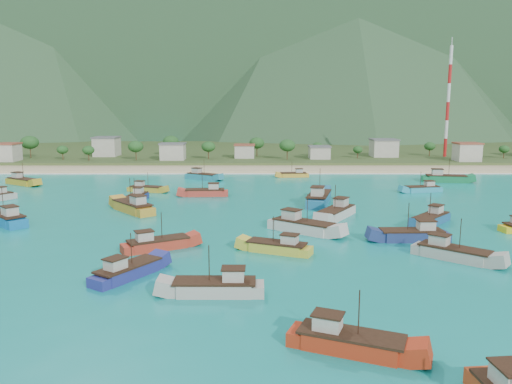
{
  "coord_description": "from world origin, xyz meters",
  "views": [
    {
      "loc": [
        -1.58,
        -88.25,
        21.44
      ],
      "look_at": [
        -1.32,
        18.0,
        3.0
      ],
      "focal_mm": 35.0,
      "sensor_mm": 36.0,
      "label": 1
    }
  ],
  "objects_px": {
    "boat_2": "(22,182)",
    "boat_15": "(413,236)",
    "boat_20": "(294,175)",
    "boat_29": "(319,199)",
    "boat_9": "(423,189)",
    "boat_19": "(337,213)",
    "boat_21": "(146,189)",
    "boat_25": "(349,343)",
    "boat_18": "(157,245)",
    "boat_27": "(133,208)",
    "boat_17": "(217,288)",
    "boat_11": "(278,248)",
    "boat_12": "(453,254)",
    "boat_10": "(445,179)",
    "boat_5": "(206,193)",
    "boat_8": "(302,227)",
    "boat_24": "(136,198)",
    "boat_14": "(431,220)",
    "boat_28": "(128,272)",
    "radio_tower": "(448,102)",
    "boat_23": "(6,219)",
    "boat_3": "(202,177)"
  },
  "relations": [
    {
      "from": "boat_17",
      "to": "boat_15",
      "type": "bearing_deg",
      "value": -51.71
    },
    {
      "from": "boat_28",
      "to": "boat_29",
      "type": "distance_m",
      "value": 56.81
    },
    {
      "from": "radio_tower",
      "to": "boat_10",
      "type": "distance_m",
      "value": 63.78
    },
    {
      "from": "boat_10",
      "to": "boat_15",
      "type": "bearing_deg",
      "value": -15.91
    },
    {
      "from": "boat_12",
      "to": "boat_25",
      "type": "height_order",
      "value": "boat_12"
    },
    {
      "from": "boat_5",
      "to": "boat_24",
      "type": "relative_size",
      "value": 1.03
    },
    {
      "from": "boat_11",
      "to": "boat_18",
      "type": "distance_m",
      "value": 18.27
    },
    {
      "from": "boat_10",
      "to": "boat_5",
      "type": "bearing_deg",
      "value": -62.71
    },
    {
      "from": "boat_25",
      "to": "boat_18",
      "type": "bearing_deg",
      "value": -121.44
    },
    {
      "from": "boat_18",
      "to": "boat_19",
      "type": "bearing_deg",
      "value": 97.13
    },
    {
      "from": "boat_9",
      "to": "boat_19",
      "type": "relative_size",
      "value": 0.82
    },
    {
      "from": "boat_8",
      "to": "boat_24",
      "type": "relative_size",
      "value": 1.16
    },
    {
      "from": "boat_11",
      "to": "boat_14",
      "type": "distance_m",
      "value": 34.23
    },
    {
      "from": "radio_tower",
      "to": "boat_27",
      "type": "distance_m",
      "value": 140.68
    },
    {
      "from": "boat_11",
      "to": "boat_12",
      "type": "xyz_separation_m",
      "value": [
        24.59,
        -3.29,
        0.11
      ]
    },
    {
      "from": "boat_3",
      "to": "boat_23",
      "type": "bearing_deg",
      "value": 3.35
    },
    {
      "from": "boat_21",
      "to": "boat_29",
      "type": "height_order",
      "value": "boat_29"
    },
    {
      "from": "boat_12",
      "to": "boat_14",
      "type": "relative_size",
      "value": 1.03
    },
    {
      "from": "boat_2",
      "to": "boat_5",
      "type": "height_order",
      "value": "boat_2"
    },
    {
      "from": "boat_28",
      "to": "boat_17",
      "type": "bearing_deg",
      "value": 6.36
    },
    {
      "from": "boat_20",
      "to": "boat_29",
      "type": "relative_size",
      "value": 0.62
    },
    {
      "from": "boat_21",
      "to": "boat_27",
      "type": "bearing_deg",
      "value": 22.39
    },
    {
      "from": "boat_12",
      "to": "boat_17",
      "type": "xyz_separation_m",
      "value": [
        -32.4,
        -13.42,
        -0.03
      ]
    },
    {
      "from": "boat_12",
      "to": "boat_18",
      "type": "height_order",
      "value": "boat_12"
    },
    {
      "from": "boat_2",
      "to": "boat_23",
      "type": "xyz_separation_m",
      "value": [
        18.41,
        -46.3,
        0.1
      ]
    },
    {
      "from": "boat_9",
      "to": "boat_24",
      "type": "distance_m",
      "value": 70.37
    },
    {
      "from": "boat_9",
      "to": "boat_15",
      "type": "height_order",
      "value": "boat_15"
    },
    {
      "from": "boat_2",
      "to": "boat_10",
      "type": "height_order",
      "value": "boat_10"
    },
    {
      "from": "boat_5",
      "to": "boat_15",
      "type": "bearing_deg",
      "value": -139.88
    },
    {
      "from": "boat_5",
      "to": "boat_17",
      "type": "xyz_separation_m",
      "value": [
        7.4,
        -63.61,
        0.02
      ]
    },
    {
      "from": "radio_tower",
      "to": "boat_17",
      "type": "relative_size",
      "value": 4.0
    },
    {
      "from": "boat_15",
      "to": "boat_27",
      "type": "bearing_deg",
      "value": 65.21
    },
    {
      "from": "boat_29",
      "to": "boat_25",
      "type": "bearing_deg",
      "value": -80.52
    },
    {
      "from": "boat_18",
      "to": "boat_21",
      "type": "height_order",
      "value": "boat_18"
    },
    {
      "from": "boat_5",
      "to": "boat_23",
      "type": "relative_size",
      "value": 0.96
    },
    {
      "from": "boat_3",
      "to": "boat_17",
      "type": "xyz_separation_m",
      "value": [
        11.23,
        -91.56,
        0.0
      ]
    },
    {
      "from": "boat_11",
      "to": "boat_19",
      "type": "distance_m",
      "value": 26.3
    },
    {
      "from": "radio_tower",
      "to": "boat_12",
      "type": "distance_m",
      "value": 138.51
    },
    {
      "from": "boat_21",
      "to": "boat_23",
      "type": "distance_m",
      "value": 39.15
    },
    {
      "from": "boat_17",
      "to": "boat_27",
      "type": "xyz_separation_m",
      "value": [
        -20.48,
        45.25,
        0.19
      ]
    },
    {
      "from": "boat_11",
      "to": "boat_27",
      "type": "relative_size",
      "value": 0.87
    },
    {
      "from": "boat_2",
      "to": "boat_20",
      "type": "bearing_deg",
      "value": 134.0
    },
    {
      "from": "boat_19",
      "to": "boat_21",
      "type": "relative_size",
      "value": 1.27
    },
    {
      "from": "boat_3",
      "to": "boat_14",
      "type": "distance_m",
      "value": 74.35
    },
    {
      "from": "boat_24",
      "to": "boat_11",
      "type": "bearing_deg",
      "value": 133.55
    },
    {
      "from": "boat_23",
      "to": "boat_18",
      "type": "bearing_deg",
      "value": -74.26
    },
    {
      "from": "boat_25",
      "to": "boat_23",
      "type": "bearing_deg",
      "value": -109.35
    },
    {
      "from": "boat_12",
      "to": "boat_29",
      "type": "distance_m",
      "value": 42.77
    },
    {
      "from": "boat_2",
      "to": "boat_15",
      "type": "bearing_deg",
      "value": 90.24
    },
    {
      "from": "boat_18",
      "to": "boat_21",
      "type": "relative_size",
      "value": 1.11
    }
  ]
}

